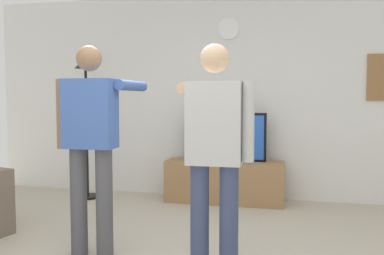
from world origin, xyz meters
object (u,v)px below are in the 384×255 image
person_standing_nearer_lamp (91,137)px  television (225,137)px  wall_clock (229,29)px  tv_stand (225,182)px  person_standing_nearer_couch (215,147)px  floor_lamp (86,98)px

person_standing_nearer_lamp → television: bearing=68.6°
wall_clock → tv_stand: bearing=-90.0°
person_standing_nearer_lamp → person_standing_nearer_couch: person_standing_nearer_lamp is taller
wall_clock → person_standing_nearer_lamp: 2.76m
television → wall_clock: (-0.00, 0.24, 1.39)m
television → person_standing_nearer_couch: (0.25, -2.26, 0.14)m
wall_clock → floor_lamp: 2.08m
tv_stand → floor_lamp: bearing=-175.1°
tv_stand → person_standing_nearer_couch: bearing=-83.6°
person_standing_nearer_couch → television: bearing=96.3°
tv_stand → person_standing_nearer_couch: size_ratio=0.87×
wall_clock → person_standing_nearer_lamp: wall_clock is taller
television → floor_lamp: size_ratio=0.56×
television → person_standing_nearer_couch: bearing=-83.7°
tv_stand → person_standing_nearer_lamp: 2.32m
tv_stand → television: television is taller
wall_clock → person_standing_nearer_couch: wall_clock is taller
television → person_standing_nearer_couch: person_standing_nearer_couch is taller
tv_stand → person_standing_nearer_couch: 2.34m
tv_stand → wall_clock: wall_clock is taller
television → person_standing_nearer_couch: 2.28m
wall_clock → person_standing_nearer_lamp: size_ratio=0.16×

